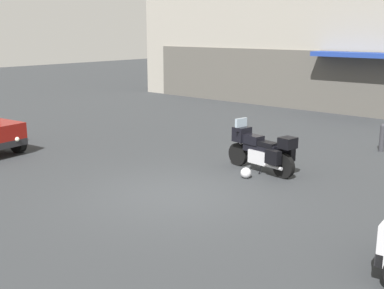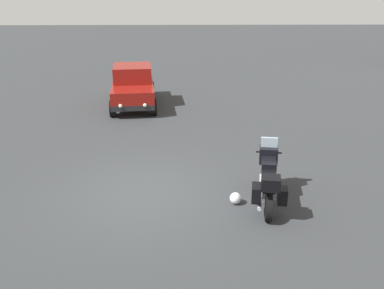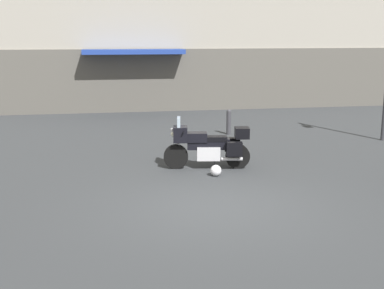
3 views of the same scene
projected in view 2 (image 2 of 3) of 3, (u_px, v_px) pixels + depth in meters
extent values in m
plane|color=#2D3033|center=(144.00, 194.00, 10.42)|extent=(80.00, 80.00, 0.00)
cylinder|color=black|center=(267.00, 175.00, 10.68)|extent=(0.65, 0.24, 0.64)
cylinder|color=black|center=(269.00, 207.00, 9.19)|extent=(0.65, 0.24, 0.64)
cylinder|color=#B7B7BC|center=(268.00, 160.00, 10.51)|extent=(0.33, 0.12, 0.68)
cube|color=#B7B7BC|center=(268.00, 187.00, 9.86)|extent=(0.65, 0.49, 0.36)
cube|color=black|center=(269.00, 177.00, 9.78)|extent=(1.13, 0.45, 0.28)
cube|color=black|center=(269.00, 165.00, 9.99)|extent=(0.57, 0.42, 0.24)
cube|color=black|center=(269.00, 176.00, 9.54)|extent=(0.60, 0.38, 0.12)
cube|color=black|center=(268.00, 155.00, 10.35)|extent=(0.42, 0.49, 0.40)
cube|color=#8C9EAD|center=(269.00, 143.00, 10.28)|extent=(0.14, 0.41, 0.28)
sphere|color=#EAEACC|center=(268.00, 152.00, 10.52)|extent=(0.14, 0.14, 0.14)
cylinder|color=black|center=(269.00, 152.00, 10.24)|extent=(0.14, 0.62, 0.04)
cylinder|color=#B7B7BC|center=(259.00, 203.00, 9.38)|extent=(0.56, 0.17, 0.09)
cube|color=black|center=(256.00, 193.00, 9.24)|extent=(0.43, 0.26, 0.36)
cube|color=black|center=(282.00, 195.00, 9.17)|extent=(0.43, 0.26, 0.36)
cube|color=black|center=(271.00, 183.00, 8.87)|extent=(0.42, 0.45, 0.28)
cylinder|color=black|center=(260.00, 199.00, 9.85)|extent=(0.04, 0.13, 0.29)
sphere|color=silver|center=(236.00, 198.00, 9.92)|extent=(0.28, 0.28, 0.28)
cube|color=maroon|center=(133.00, 90.00, 17.40)|extent=(3.94, 2.01, 0.68)
cube|color=maroon|center=(132.00, 73.00, 17.30)|extent=(1.74, 1.66, 0.64)
cube|color=#8C9EAD|center=(132.00, 77.00, 16.60)|extent=(0.20, 1.39, 0.54)
cube|color=#8C9EAD|center=(133.00, 70.00, 17.99)|extent=(0.20, 1.39, 0.51)
cube|color=black|center=(133.00, 108.00, 15.78)|extent=(0.28, 1.64, 0.20)
cube|color=black|center=(134.00, 85.00, 19.20)|extent=(0.28, 1.64, 0.20)
cylinder|color=black|center=(154.00, 107.00, 16.27)|extent=(0.66, 0.28, 0.64)
cylinder|color=black|center=(113.00, 108.00, 16.10)|extent=(0.66, 0.28, 0.64)
cylinder|color=black|center=(152.00, 89.00, 18.95)|extent=(0.66, 0.28, 0.64)
cylinder|color=black|center=(116.00, 90.00, 18.78)|extent=(0.66, 0.28, 0.64)
sphere|color=silver|center=(145.00, 105.00, 15.74)|extent=(0.14, 0.14, 0.14)
sphere|color=silver|center=(121.00, 106.00, 15.64)|extent=(0.14, 0.14, 0.14)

